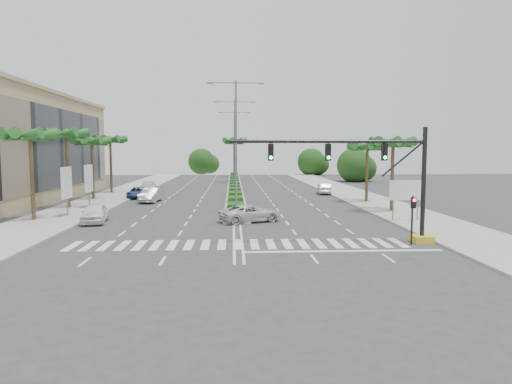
{
  "coord_description": "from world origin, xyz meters",
  "views": [
    {
      "loc": [
        -0.32,
        -27.58,
        5.77
      ],
      "look_at": [
        1.23,
        2.56,
        3.0
      ],
      "focal_mm": 32.0,
      "sensor_mm": 36.0,
      "label": 1
    }
  ],
  "objects_px": {
    "car_parked_c": "(138,193)",
    "car_crossing": "(250,213)",
    "car_parked_a": "(95,213)",
    "car_parked_b": "(151,195)",
    "car_parked_d": "(148,188)",
    "car_right": "(324,189)"
  },
  "relations": [
    {
      "from": "car_parked_a",
      "to": "car_parked_b",
      "type": "xyz_separation_m",
      "value": [
        1.91,
        14.41,
        0.04
      ]
    },
    {
      "from": "car_parked_a",
      "to": "car_parked_b",
      "type": "height_order",
      "value": "car_parked_b"
    },
    {
      "from": "car_parked_a",
      "to": "car_parked_c",
      "type": "height_order",
      "value": "car_parked_a"
    },
    {
      "from": "car_parked_b",
      "to": "car_parked_c",
      "type": "distance_m",
      "value": 5.01
    },
    {
      "from": "car_right",
      "to": "car_parked_a",
      "type": "bearing_deg",
      "value": 51.09
    },
    {
      "from": "car_parked_a",
      "to": "car_right",
      "type": "height_order",
      "value": "car_parked_a"
    },
    {
      "from": "car_crossing",
      "to": "car_right",
      "type": "bearing_deg",
      "value": -48.57
    },
    {
      "from": "car_parked_c",
      "to": "car_parked_d",
      "type": "bearing_deg",
      "value": 81.46
    },
    {
      "from": "car_parked_a",
      "to": "car_parked_d",
      "type": "bearing_deg",
      "value": 82.2
    },
    {
      "from": "car_parked_c",
      "to": "car_crossing",
      "type": "relative_size",
      "value": 0.95
    },
    {
      "from": "car_parked_b",
      "to": "car_crossing",
      "type": "distance_m",
      "value": 18.03
    },
    {
      "from": "car_crossing",
      "to": "car_right",
      "type": "relative_size",
      "value": 1.13
    },
    {
      "from": "car_parked_d",
      "to": "car_right",
      "type": "height_order",
      "value": "car_parked_d"
    },
    {
      "from": "car_parked_c",
      "to": "car_crossing",
      "type": "height_order",
      "value": "car_crossing"
    },
    {
      "from": "car_parked_b",
      "to": "car_parked_d",
      "type": "distance_m",
      "value": 9.41
    },
    {
      "from": "car_parked_c",
      "to": "car_parked_d",
      "type": "height_order",
      "value": "car_parked_d"
    },
    {
      "from": "car_parked_a",
      "to": "car_crossing",
      "type": "height_order",
      "value": "car_parked_a"
    },
    {
      "from": "car_parked_d",
      "to": "car_parked_a",
      "type": "bearing_deg",
      "value": -97.05
    },
    {
      "from": "car_parked_a",
      "to": "car_parked_b",
      "type": "relative_size",
      "value": 0.92
    },
    {
      "from": "car_parked_c",
      "to": "car_parked_d",
      "type": "xyz_separation_m",
      "value": [
        0.41,
        4.79,
        0.15
      ]
    },
    {
      "from": "car_parked_c",
      "to": "car_crossing",
      "type": "xyz_separation_m",
      "value": [
        12.89,
        -19.06,
        0.03
      ]
    },
    {
      "from": "car_right",
      "to": "car_parked_b",
      "type": "bearing_deg",
      "value": 27.99
    }
  ]
}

